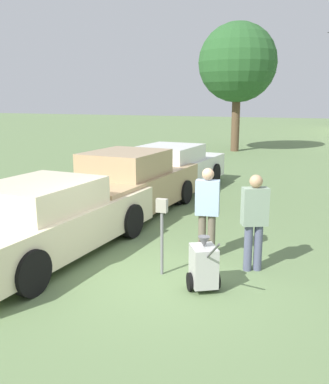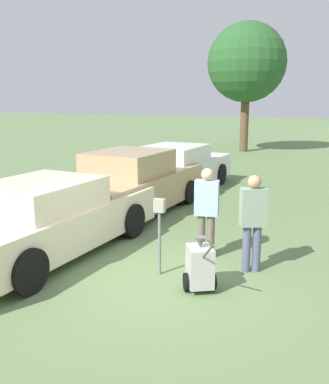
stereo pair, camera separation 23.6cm
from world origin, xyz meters
name	(u,v)px [view 1 (the left image)]	position (x,y,z in m)	size (l,w,h in m)	color
ground_plane	(157,278)	(0.00, 0.00, 0.00)	(120.00, 120.00, 0.00)	#607A4C
parked_car_cream	(48,220)	(-2.27, 0.21, 0.66)	(2.14, 4.88, 1.40)	beige
parked_car_tan	(129,185)	(-2.27, 3.44, 0.72)	(2.18, 4.73, 1.57)	tan
parked_car_white	(171,169)	(-2.27, 6.28, 0.67)	(2.18, 5.10, 1.43)	silver
parking_meter	(162,222)	(0.02, 0.17, 0.90)	(0.18, 0.09, 1.28)	slate
person_worker	(207,207)	(0.46, 1.21, 0.93)	(0.45, 0.30, 1.64)	#665B4C
person_supervisor	(254,217)	(1.36, 0.91, 0.93)	(0.47, 0.39, 1.64)	#515670
equipment_cart	(204,266)	(0.82, -0.14, 0.39)	(0.69, 0.94, 1.00)	#B2B2AD
shade_tree	(238,63)	(-2.84, 17.16, 4.65)	(4.13, 4.13, 6.74)	brown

